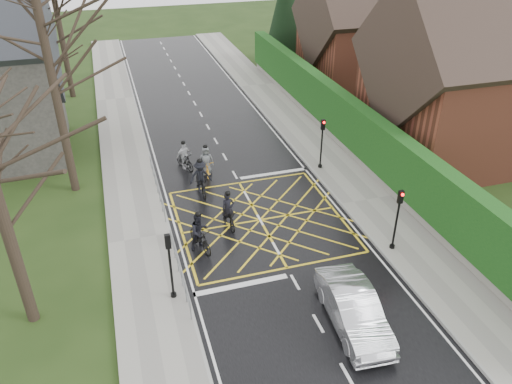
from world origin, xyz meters
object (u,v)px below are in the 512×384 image
cyclist_front (185,159)px  cyclist_lead (206,164)px  cyclist_back (200,235)px  car (354,309)px  cyclist_rear (229,214)px  cyclist_mid (201,180)px

cyclist_front → cyclist_lead: size_ratio=0.94×
cyclist_back → car: size_ratio=0.45×
cyclist_rear → car: bearing=-72.7°
cyclist_front → cyclist_mid: bearing=-105.5°
cyclist_rear → cyclist_lead: 5.55m
cyclist_front → car: size_ratio=0.40×
cyclist_front → cyclist_lead: 1.54m
cyclist_front → cyclist_lead: (1.11, -1.07, -0.02)m
cyclist_rear → cyclist_front: size_ratio=1.07×
cyclist_rear → cyclist_back: size_ratio=0.96×
cyclist_mid → cyclist_front: cyclist_mid is taller
cyclist_front → cyclist_lead: cyclist_lead is taller
cyclist_rear → cyclist_back: (-1.75, -1.50, 0.14)m
cyclist_front → car: bearing=-97.7°
cyclist_mid → cyclist_lead: cyclist_mid is taller
cyclist_lead → cyclist_rear: bearing=-86.3°
cyclist_rear → cyclist_back: cyclist_back is taller
cyclist_back → cyclist_mid: (1.09, 5.07, -0.01)m
cyclist_lead → car: size_ratio=0.43×
cyclist_front → cyclist_rear: bearing=-103.7°
cyclist_rear → cyclist_front: 6.70m
cyclist_mid → car: cyclist_mid is taller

